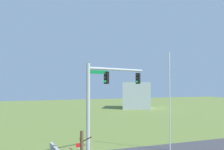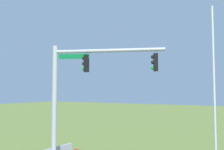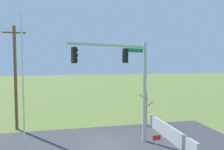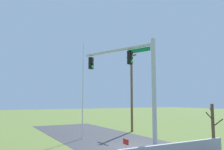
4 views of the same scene
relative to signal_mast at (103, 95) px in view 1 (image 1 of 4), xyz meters
The scene contains 4 objects.
signal_mast is the anchor object (origin of this frame).
flagpole 6.97m from the signal_mast, behind, with size 0.10×0.10×8.88m, color silver.
open_sign 4.77m from the signal_mast, 48.52° to the right, with size 0.56×0.04×1.22m.
distant_building 45.74m from the signal_mast, 121.17° to the right, with size 8.24×6.43×6.33m, color silver.
Camera 1 is at (8.96, 18.88, 6.02)m, focal length 43.46 mm.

